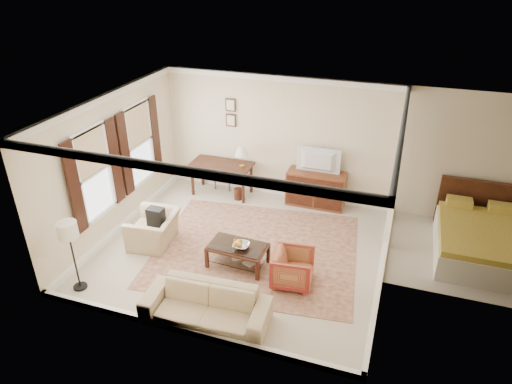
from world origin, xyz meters
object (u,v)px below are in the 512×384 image
Objects in this scene: sideboard at (316,189)px; coffee_table at (238,250)px; sofa at (206,301)px; striped_armchair at (293,266)px; writing_desk at (222,168)px; tv at (318,154)px; club_armchair at (153,225)px.

coffee_table is (-0.88, -2.78, -0.06)m from sideboard.
coffee_table is at bearing -107.65° from sideboard.
sideboard is 4.39m from sofa.
striped_armchair is at bearing -85.71° from sideboard.
coffee_table is at bearing 75.11° from striped_armchair.
coffee_table is 0.55× the size of sofa.
writing_desk is at bearing 36.02° from striped_armchair.
coffee_table is (-0.88, -2.76, -0.95)m from tv.
striped_armchair is 1.72m from sofa.
sideboard is at bearing 127.16° from club_armchair.
sofa is (1.43, -4.13, -0.30)m from writing_desk.
club_armchair reaches higher than sofa.
writing_desk is at bearing 162.56° from club_armchair.
writing_desk reaches higher than coffee_table.
sideboard reaches higher than coffee_table.
striped_armchair is (2.50, -2.77, -0.33)m from writing_desk.
sideboard reaches higher than sofa.
club_armchair is at bearing -101.02° from writing_desk.
striped_armchair is at bearing -8.91° from coffee_table.
writing_desk reaches higher than striped_armchair.
writing_desk is at bearing 105.95° from sofa.
sideboard is 1.21× the size of coffee_table.
tv is 3.88m from club_armchair.
sideboard is at bearing -1.69° from striped_armchair.
club_armchair is at bearing 135.27° from sofa.
sideboard is at bearing 72.35° from coffee_table.
tv is (0.00, -0.02, 0.89)m from sideboard.
writing_desk is 1.54× the size of tv.
sideboard reaches higher than striped_armchair.
tv is at bearing 75.67° from sofa.
tv reaches higher than striped_armchair.
coffee_table is 1.54× the size of striped_armchair.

